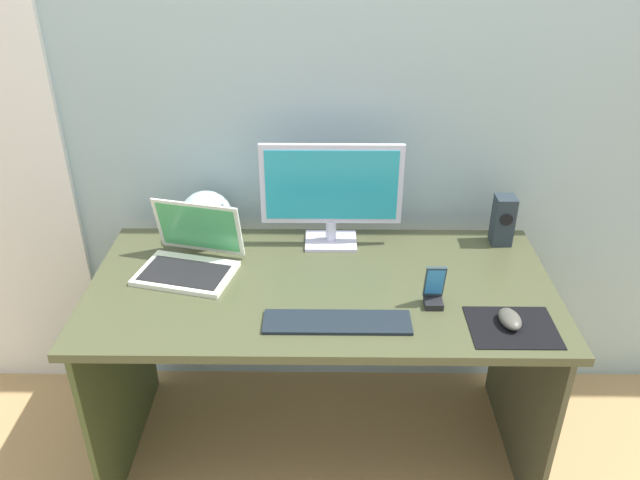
{
  "coord_description": "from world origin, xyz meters",
  "views": [
    {
      "loc": [
        0.01,
        -1.69,
        1.85
      ],
      "look_at": [
        -0.0,
        -0.02,
        0.91
      ],
      "focal_mm": 35.55,
      "sensor_mm": 36.0,
      "label": 1
    }
  ],
  "objects_px": {
    "monitor": "(331,191)",
    "laptop": "(190,258)",
    "fishbowl": "(206,217)",
    "keyboard_external": "(337,322)",
    "mouse": "(510,319)",
    "phone_in_dock": "(434,291)",
    "speaker_right": "(503,220)"
  },
  "relations": [
    {
      "from": "speaker_right",
      "to": "laptop",
      "type": "height_order",
      "value": "laptop"
    },
    {
      "from": "laptop",
      "to": "fishbowl",
      "type": "xyz_separation_m",
      "value": [
        0.02,
        0.2,
        0.05
      ]
    },
    {
      "from": "mouse",
      "to": "monitor",
      "type": "bearing_deg",
      "value": 132.06
    },
    {
      "from": "keyboard_external",
      "to": "laptop",
      "type": "bearing_deg",
      "value": 148.69
    },
    {
      "from": "mouse",
      "to": "keyboard_external",
      "type": "bearing_deg",
      "value": 174.63
    },
    {
      "from": "fishbowl",
      "to": "keyboard_external",
      "type": "distance_m",
      "value": 0.67
    },
    {
      "from": "laptop",
      "to": "phone_in_dock",
      "type": "height_order",
      "value": "laptop"
    },
    {
      "from": "monitor",
      "to": "phone_in_dock",
      "type": "bearing_deg",
      "value": -50.65
    },
    {
      "from": "monitor",
      "to": "keyboard_external",
      "type": "height_order",
      "value": "monitor"
    },
    {
      "from": "fishbowl",
      "to": "mouse",
      "type": "xyz_separation_m",
      "value": [
        0.95,
        -0.49,
        -0.07
      ]
    },
    {
      "from": "monitor",
      "to": "laptop",
      "type": "relative_size",
      "value": 1.37
    },
    {
      "from": "speaker_right",
      "to": "mouse",
      "type": "xyz_separation_m",
      "value": [
        -0.09,
        -0.48,
        -0.07
      ]
    },
    {
      "from": "speaker_right",
      "to": "keyboard_external",
      "type": "distance_m",
      "value": 0.76
    },
    {
      "from": "mouse",
      "to": "phone_in_dock",
      "type": "relative_size",
      "value": 0.73
    },
    {
      "from": "laptop",
      "to": "keyboard_external",
      "type": "relative_size",
      "value": 0.82
    },
    {
      "from": "fishbowl",
      "to": "mouse",
      "type": "distance_m",
      "value": 1.07
    },
    {
      "from": "mouse",
      "to": "phone_in_dock",
      "type": "bearing_deg",
      "value": 149.01
    },
    {
      "from": "keyboard_external",
      "to": "phone_in_dock",
      "type": "bearing_deg",
      "value": 18.67
    },
    {
      "from": "speaker_right",
      "to": "keyboard_external",
      "type": "height_order",
      "value": "speaker_right"
    },
    {
      "from": "monitor",
      "to": "laptop",
      "type": "distance_m",
      "value": 0.52
    },
    {
      "from": "monitor",
      "to": "phone_in_dock",
      "type": "xyz_separation_m",
      "value": [
        0.31,
        -0.37,
        -0.15
      ]
    },
    {
      "from": "fishbowl",
      "to": "mouse",
      "type": "relative_size",
      "value": 1.88
    },
    {
      "from": "monitor",
      "to": "phone_in_dock",
      "type": "height_order",
      "value": "monitor"
    },
    {
      "from": "keyboard_external",
      "to": "mouse",
      "type": "distance_m",
      "value": 0.5
    },
    {
      "from": "mouse",
      "to": "laptop",
      "type": "bearing_deg",
      "value": 158.07
    },
    {
      "from": "monitor",
      "to": "laptop",
      "type": "bearing_deg",
      "value": -158.68
    },
    {
      "from": "mouse",
      "to": "fishbowl",
      "type": "bearing_deg",
      "value": 147.41
    },
    {
      "from": "fishbowl",
      "to": "laptop",
      "type": "bearing_deg",
      "value": -96.82
    },
    {
      "from": "laptop",
      "to": "keyboard_external",
      "type": "bearing_deg",
      "value": -31.37
    },
    {
      "from": "laptop",
      "to": "fishbowl",
      "type": "bearing_deg",
      "value": 83.18
    },
    {
      "from": "laptop",
      "to": "fishbowl",
      "type": "distance_m",
      "value": 0.21
    },
    {
      "from": "phone_in_dock",
      "to": "fishbowl",
      "type": "bearing_deg",
      "value": 152.17
    }
  ]
}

